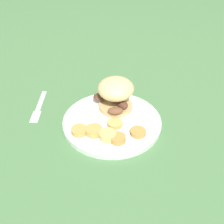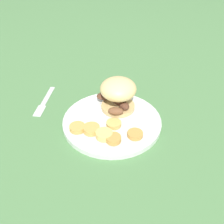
{
  "view_description": "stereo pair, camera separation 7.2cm",
  "coord_description": "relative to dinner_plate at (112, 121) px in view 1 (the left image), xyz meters",
  "views": [
    {
      "loc": [
        -0.54,
        0.17,
        0.48
      ],
      "look_at": [
        0.0,
        0.0,
        0.04
      ],
      "focal_mm": 42.0,
      "sensor_mm": 36.0,
      "label": 1
    },
    {
      "loc": [
        -0.56,
        0.1,
        0.48
      ],
      "look_at": [
        0.0,
        0.0,
        0.04
      ],
      "focal_mm": 42.0,
      "sensor_mm": 36.0,
      "label": 2
    }
  ],
  "objects": [
    {
      "name": "potato_round_4",
      "position": [
        -0.04,
        0.06,
        0.01
      ],
      "size": [
        0.04,
        0.04,
        0.01
      ],
      "primitive_type": "cylinder",
      "color": "tan",
      "rests_on": "dinner_plate"
    },
    {
      "name": "potato_round_5",
      "position": [
        -0.03,
        0.1,
        0.01
      ],
      "size": [
        0.04,
        0.04,
        0.01
      ],
      "primitive_type": "cylinder",
      "color": "tan",
      "rests_on": "dinner_plate"
    },
    {
      "name": "potato_round_3",
      "position": [
        -0.08,
        -0.05,
        0.01
      ],
      "size": [
        0.04,
        0.04,
        0.01
      ],
      "primitive_type": "cylinder",
      "color": "#BC8942",
      "rests_on": "dinner_plate"
    },
    {
      "name": "sandwich",
      "position": [
        0.05,
        -0.03,
        0.06
      ],
      "size": [
        0.12,
        0.11,
        0.1
      ],
      "color": "tan",
      "rests_on": "dinner_plate"
    },
    {
      "name": "ground_plane",
      "position": [
        0.0,
        0.0,
        -0.01
      ],
      "size": [
        4.0,
        4.0,
        0.0
      ],
      "primitive_type": "plane",
      "color": "#4C7A47"
    },
    {
      "name": "dinner_plate",
      "position": [
        0.0,
        0.0,
        0.0
      ],
      "size": [
        0.28,
        0.28,
        0.02
      ],
      "color": "silver",
      "rests_on": "ground_plane"
    },
    {
      "name": "potato_round_2",
      "position": [
        -0.03,
        0.0,
        0.01
      ],
      "size": [
        0.04,
        0.04,
        0.01
      ],
      "primitive_type": "cylinder",
      "color": "tan",
      "rests_on": "dinner_plate"
    },
    {
      "name": "potato_round_0",
      "position": [
        -0.09,
        0.01,
        0.01
      ],
      "size": [
        0.04,
        0.04,
        0.01
      ],
      "primitive_type": "cylinder",
      "color": "#BC8942",
      "rests_on": "dinner_plate"
    },
    {
      "name": "fork",
      "position": [
        0.15,
        0.19,
        -0.01
      ],
      "size": [
        0.16,
        0.07,
        0.0
      ],
      "color": "silver",
      "rests_on": "ground_plane"
    },
    {
      "name": "potato_round_1",
      "position": [
        -0.07,
        0.03,
        0.02
      ],
      "size": [
        0.04,
        0.04,
        0.02
      ],
      "primitive_type": "cylinder",
      "color": "#DBB766",
      "rests_on": "dinner_plate"
    }
  ]
}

